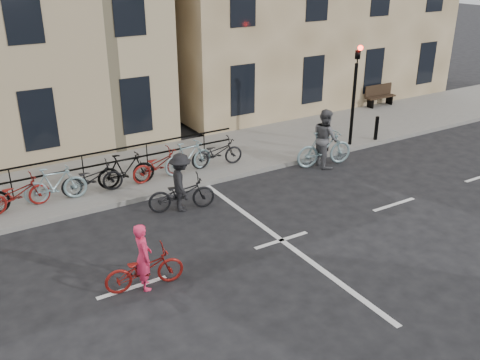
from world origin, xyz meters
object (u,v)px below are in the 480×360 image
traffic_light (355,83)px  cyclist_dark (181,188)px  bench (379,95)px  cyclist_pink (144,266)px  cyclist_grey (325,143)px

traffic_light → cyclist_dark: size_ratio=1.95×
traffic_light → cyclist_dark: (-7.59, -1.42, -1.79)m
traffic_light → bench: 6.14m
cyclist_pink → cyclist_dark: (2.34, 3.04, 0.13)m
cyclist_pink → cyclist_grey: (7.95, 3.59, 0.27)m
cyclist_pink → cyclist_grey: bearing=-58.1°
traffic_light → cyclist_pink: traffic_light is taller
cyclist_pink → cyclist_dark: bearing=-30.0°
traffic_light → cyclist_grey: traffic_light is taller
cyclist_dark → traffic_light: bearing=-64.8°
bench → cyclist_pink: size_ratio=0.89×
cyclist_grey → traffic_light: bearing=-56.2°
bench → cyclist_grey: bearing=-147.8°
traffic_light → bench: traffic_light is taller
cyclist_grey → cyclist_pink: bearing=124.3°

